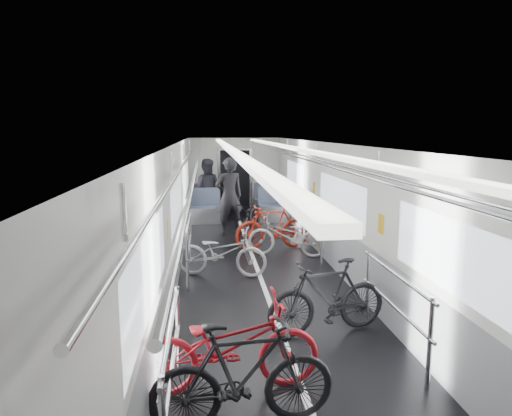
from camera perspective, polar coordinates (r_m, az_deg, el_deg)
The scene contains 10 objects.
car_shell at distance 9.95m, azimuth -0.73°, elevation 0.93°, with size 3.02×14.01×2.41m.
bike_left_near at distance 4.83m, azimuth -3.47°, elevation -16.75°, with size 0.66×1.88×0.99m, color maroon.
bike_left_mid at distance 4.30m, azimuth -1.59°, elevation -20.17°, with size 0.47×1.67×1.00m, color black.
bike_left_far at distance 8.39m, azimuth -4.35°, elevation -5.56°, with size 0.58×1.68×0.88m, color #A2A3A7.
bike_right_near at distance 6.14m, azimuth 8.93°, elevation -10.87°, with size 0.47×1.66×1.00m, color black.
bike_right_mid at distance 9.67m, azimuth 3.93°, elevation -3.47°, with size 0.59×1.69×0.89m, color #A0A0A4.
bike_right_far at distance 10.20m, azimuth 2.11°, elevation -2.30°, with size 0.49×1.75×1.05m, color #A22313.
bike_aisle at distance 11.63m, azimuth -0.79°, elevation -1.29°, with size 0.57×1.62×0.85m, color black.
person_standing at distance 11.60m, azimuth -3.38°, elevation 1.48°, with size 0.72×0.47×1.97m, color black.
person_seated at distance 13.70m, azimuth -6.21°, elevation 2.37°, with size 0.88×0.69×1.82m, color #28272E.
Camera 1 is at (-0.95, -8.01, 2.64)m, focal length 32.00 mm.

